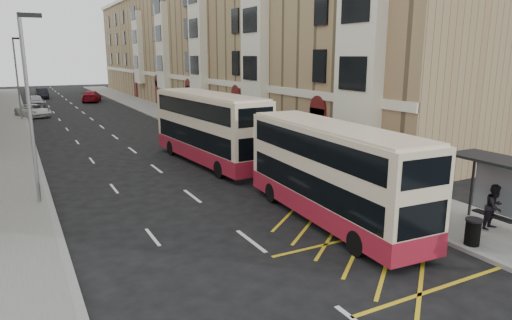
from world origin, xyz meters
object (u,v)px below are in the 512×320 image
double_decker_rear (209,128)px  pedestrian_mid (494,207)px  car_dark (42,93)px  street_lamp_far (17,74)px  white_van (33,111)px  litter_bin (473,231)px  car_silver (36,101)px  double_decker_front (331,173)px  street_lamp_near (30,100)px  car_red (91,96)px  pedestrian_far (389,175)px

double_decker_rear → pedestrian_mid: 16.18m
pedestrian_mid → car_dark: pedestrian_mid is taller
street_lamp_far → white_van: (1.15, 2.63, -3.96)m
litter_bin → car_silver: car_silver is taller
litter_bin → double_decker_front: bearing=120.9°
double_decker_rear → street_lamp_near: bearing=-162.5°
double_decker_rear → pedestrian_mid: size_ratio=6.35×
pedestrian_mid → white_van: (-13.52, 44.11, -0.33)m
white_van → car_dark: bearing=62.7°
white_van → car_dark: 23.05m
white_van → car_red: car_red is taller
litter_bin → white_van: bearing=104.5°
double_decker_front → car_silver: (-8.13, 50.43, -1.21)m
street_lamp_far → white_van: street_lamp_far is taller
street_lamp_far → double_decker_rear: 27.97m
pedestrian_mid → car_silver: bearing=96.6°
pedestrian_far → car_red: 53.20m
pedestrian_mid → street_lamp_far: bearing=102.8°
car_red → litter_bin: bearing=109.1°
street_lamp_far → pedestrian_far: (14.43, -36.36, -3.59)m
street_lamp_far → double_decker_front: 39.07m
street_lamp_near → white_van: bearing=88.0°
street_lamp_near → car_red: (9.20, 46.59, -3.86)m
white_van → double_decker_rear: bearing=-95.4°
street_lamp_far → car_dark: bearing=82.5°
street_lamp_near → pedestrian_mid: size_ratio=4.70×
street_lamp_near → pedestrian_mid: street_lamp_near is taller
litter_bin → pedestrian_mid: bearing=17.8°
street_lamp_near → double_decker_rear: (9.62, 3.85, -2.47)m
street_lamp_near → double_decker_rear: 10.66m
pedestrian_mid → car_red: (-5.47, 58.07, -0.23)m
double_decker_front → pedestrian_mid: bearing=-36.3°
white_van → car_silver: car_silver is taller
street_lamp_far → car_dark: size_ratio=1.72×
double_decker_rear → pedestrian_mid: double_decker_rear is taller
pedestrian_mid → double_decker_front: bearing=133.9°
white_van → car_dark: car_dark is taller
street_lamp_near → pedestrian_far: (14.43, -6.36, -3.59)m
pedestrian_far → car_dark: 62.92m
car_dark → street_lamp_far: bearing=-98.0°
street_lamp_near → litter_bin: 18.00m
car_red → pedestrian_mid: bearing=111.1°
street_lamp_near → street_lamp_far: same height
double_decker_rear → pedestrian_mid: (5.05, -15.33, -1.16)m
street_lamp_near → car_dark: size_ratio=1.72×
street_lamp_near → pedestrian_mid: 18.98m
car_silver → car_dark: car_silver is taller
street_lamp_far → car_dark: 26.08m
double_decker_rear → pedestrian_mid: bearing=-76.1°
street_lamp_far → pedestrian_far: bearing=-68.3°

